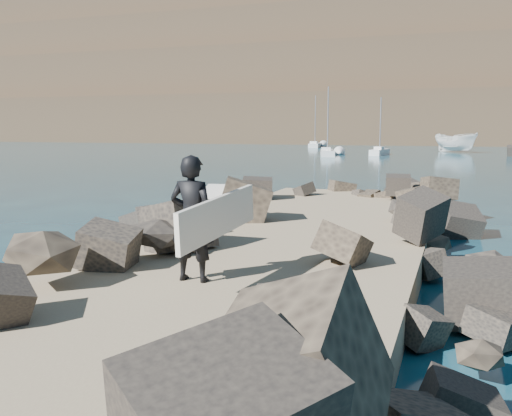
# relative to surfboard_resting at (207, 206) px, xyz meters

# --- Properties ---
(ground) EXTENTS (800.00, 800.00, 0.00)m
(ground) POSITION_rel_surfboard_resting_xyz_m (2.35, -1.92, -1.04)
(ground) COLOR #0F384C
(ground) RESTS_ON ground
(jetty) EXTENTS (6.00, 26.00, 0.60)m
(jetty) POSITION_rel_surfboard_resting_xyz_m (2.35, -3.92, -0.74)
(jetty) COLOR #8C7759
(jetty) RESTS_ON ground
(riprap_left) EXTENTS (2.60, 22.00, 1.00)m
(riprap_left) POSITION_rel_surfboard_resting_xyz_m (-0.55, -3.42, -0.54)
(riprap_left) COLOR black
(riprap_left) RESTS_ON ground
(riprap_right) EXTENTS (2.60, 22.00, 1.00)m
(riprap_right) POSITION_rel_surfboard_resting_xyz_m (5.25, -3.42, -0.54)
(riprap_right) COLOR black
(riprap_right) RESTS_ON ground
(headland) EXTENTS (360.00, 140.00, 32.00)m
(headland) POSITION_rel_surfboard_resting_xyz_m (12.35, 158.08, 14.96)
(headland) COLOR #2D4919
(headland) RESTS_ON ground
(surfboard_resting) EXTENTS (1.05, 2.74, 0.09)m
(surfboard_resting) POSITION_rel_surfboard_resting_xyz_m (0.00, 0.00, 0.00)
(surfboard_resting) COLOR white
(surfboard_resting) RESTS_ON riprap_left
(boat_imported) EXTENTS (6.41, 6.06, 2.48)m
(boat_imported) POSITION_rel_surfboard_resting_xyz_m (5.37, 62.65, 0.20)
(boat_imported) COLOR white
(boat_imported) RESTS_ON ground
(surfer_with_board) EXTENTS (0.95, 2.47, 1.99)m
(surfer_with_board) POSITION_rel_surfboard_resting_xyz_m (2.10, -5.02, 0.56)
(surfer_with_board) COLOR black
(surfer_with_board) RESTS_ON jetty
(sailboat_e) EXTENTS (2.49, 6.92, 8.20)m
(sailboat_e) POSITION_rel_surfboard_resting_xyz_m (-15.74, 75.15, -0.70)
(sailboat_e) COLOR silver
(sailboat_e) RESTS_ON ground
(sailboat_a) EXTENTS (2.86, 6.35, 7.58)m
(sailboat_a) POSITION_rel_surfboard_resting_xyz_m (-7.72, 48.22, -0.70)
(sailboat_a) COLOR silver
(sailboat_a) RESTS_ON ground
(sailboat_b) EXTENTS (1.68, 5.37, 6.56)m
(sailboat_b) POSITION_rel_surfboard_resting_xyz_m (-2.65, 52.37, -0.70)
(sailboat_b) COLOR silver
(sailboat_b) RESTS_ON ground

